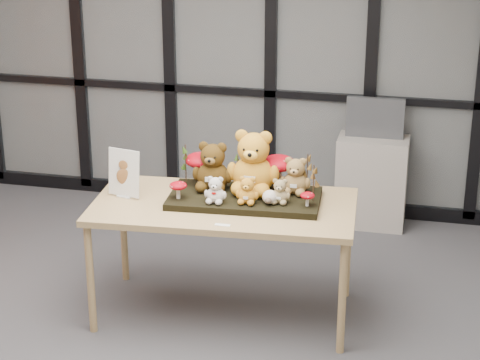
% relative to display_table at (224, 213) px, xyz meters
% --- Properties ---
extents(floor, '(5.00, 5.00, 0.00)m').
position_rel_display_table_xyz_m(floor, '(-0.53, -0.49, -0.75)').
color(floor, '#505055').
rests_on(floor, ground).
extents(room_shell, '(5.00, 5.00, 5.00)m').
position_rel_display_table_xyz_m(room_shell, '(-0.53, -0.49, 0.93)').
color(room_shell, beige).
rests_on(room_shell, floor).
extents(glass_partition, '(4.90, 0.06, 2.78)m').
position_rel_display_table_xyz_m(glass_partition, '(-0.53, 1.98, 0.67)').
color(glass_partition, '#2D383F').
rests_on(glass_partition, floor).
extents(display_table, '(1.79, 0.98, 0.81)m').
position_rel_display_table_xyz_m(display_table, '(0.00, 0.00, 0.00)').
color(display_table, tan).
rests_on(display_table, floor).
extents(diorama_tray, '(1.03, 0.57, 0.04)m').
position_rel_display_table_xyz_m(diorama_tray, '(0.13, 0.07, 0.09)').
color(diorama_tray, black).
rests_on(diorama_tray, display_table).
extents(bear_pooh_yellow, '(0.38, 0.35, 0.47)m').
position_rel_display_table_xyz_m(bear_pooh_yellow, '(0.16, 0.17, 0.34)').
color(bear_pooh_yellow, orange).
rests_on(bear_pooh_yellow, diorama_tray).
extents(bear_brown_medium, '(0.30, 0.27, 0.36)m').
position_rel_display_table_xyz_m(bear_brown_medium, '(-0.11, 0.15, 0.29)').
color(bear_brown_medium, '#402A0C').
rests_on(bear_brown_medium, diorama_tray).
extents(bear_tan_back, '(0.22, 0.20, 0.28)m').
position_rel_display_table_xyz_m(bear_tan_back, '(0.44, 0.20, 0.25)').
color(bear_tan_back, olive).
rests_on(bear_tan_back, diorama_tray).
extents(bear_small_yellow, '(0.16, 0.15, 0.20)m').
position_rel_display_table_xyz_m(bear_small_yellow, '(0.17, -0.05, 0.21)').
color(bear_small_yellow, orange).
rests_on(bear_small_yellow, diorama_tray).
extents(bear_white_bow, '(0.16, 0.15, 0.20)m').
position_rel_display_table_xyz_m(bear_white_bow, '(-0.03, -0.09, 0.21)').
color(bear_white_bow, silver).
rests_on(bear_white_bow, diorama_tray).
extents(bear_beige_small, '(0.15, 0.14, 0.18)m').
position_rel_display_table_xyz_m(bear_beige_small, '(0.38, -0.00, 0.20)').
color(bear_beige_small, '#968256').
rests_on(bear_beige_small, diorama_tray).
extents(plush_cream_hedgehog, '(0.08, 0.07, 0.10)m').
position_rel_display_table_xyz_m(plush_cream_hedgehog, '(0.32, -0.03, 0.16)').
color(plush_cream_hedgehog, beige).
rests_on(plush_cream_hedgehog, diorama_tray).
extents(mushroom_back_left, '(0.22, 0.22, 0.24)m').
position_rel_display_table_xyz_m(mushroom_back_left, '(-0.22, 0.23, 0.23)').
color(mushroom_back_left, maroon).
rests_on(mushroom_back_left, diorama_tray).
extents(mushroom_back_right, '(0.23, 0.23, 0.25)m').
position_rel_display_table_xyz_m(mushroom_back_right, '(0.32, 0.26, 0.24)').
color(mushroom_back_right, maroon).
rests_on(mushroom_back_right, diorama_tray).
extents(mushroom_front_left, '(0.12, 0.12, 0.13)m').
position_rel_display_table_xyz_m(mushroom_front_left, '(-0.29, -0.08, 0.17)').
color(mushroom_front_left, maroon).
rests_on(mushroom_front_left, diorama_tray).
extents(mushroom_front_right, '(0.09, 0.09, 0.10)m').
position_rel_display_table_xyz_m(mushroom_front_right, '(0.56, -0.02, 0.16)').
color(mushroom_front_right, maroon).
rests_on(mushroom_front_right, diorama_tray).
extents(sprig_green_far_left, '(0.05, 0.05, 0.29)m').
position_rel_display_table_xyz_m(sprig_green_far_left, '(-0.31, 0.17, 0.25)').
color(sprig_green_far_left, '#19330B').
rests_on(sprig_green_far_left, diorama_tray).
extents(sprig_green_mid_left, '(0.05, 0.05, 0.24)m').
position_rel_display_table_xyz_m(sprig_green_mid_left, '(-0.14, 0.24, 0.23)').
color(sprig_green_mid_left, '#19330B').
rests_on(sprig_green_mid_left, diorama_tray).
extents(sprig_dry_far_right, '(0.05, 0.05, 0.27)m').
position_rel_display_table_xyz_m(sprig_dry_far_right, '(0.52, 0.21, 0.25)').
color(sprig_dry_far_right, brown).
rests_on(sprig_dry_far_right, diorama_tray).
extents(sprig_dry_mid_right, '(0.05, 0.05, 0.25)m').
position_rel_display_table_xyz_m(sprig_dry_mid_right, '(0.58, 0.08, 0.23)').
color(sprig_dry_mid_right, brown).
rests_on(sprig_dry_mid_right, diorama_tray).
extents(sprig_green_centre, '(0.05, 0.05, 0.21)m').
position_rel_display_table_xyz_m(sprig_green_centre, '(0.03, 0.26, 0.21)').
color(sprig_green_centre, '#19330B').
rests_on(sprig_green_centre, diorama_tray).
extents(sign_holder, '(0.24, 0.09, 0.33)m').
position_rel_display_table_xyz_m(sign_holder, '(-0.68, -0.03, 0.22)').
color(sign_holder, silver).
rests_on(sign_holder, display_table).
extents(label_card, '(0.10, 0.03, 0.00)m').
position_rel_display_table_xyz_m(label_card, '(0.08, -0.34, 0.07)').
color(label_card, white).
rests_on(label_card, display_table).
extents(cabinet, '(0.58, 0.34, 0.78)m').
position_rel_display_table_xyz_m(cabinet, '(0.84, 1.77, -0.36)').
color(cabinet, '#A59D93').
rests_on(cabinet, floor).
extents(monitor, '(0.48, 0.05, 0.34)m').
position_rel_display_table_xyz_m(monitor, '(0.84, 1.79, 0.20)').
color(monitor, '#494C51').
rests_on(monitor, cabinet).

